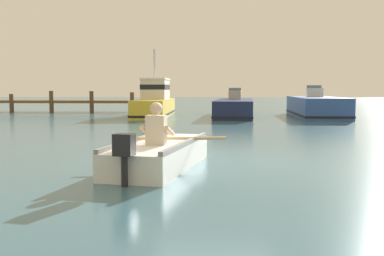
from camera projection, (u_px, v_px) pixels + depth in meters
ground_plane at (215, 160)px, 9.35m from camera, size 120.00×120.00×0.00m
wooden_dock at (55, 102)px, 27.71m from camera, size 10.23×1.64×1.27m
rowboat_with_person at (160, 154)px, 8.47m from camera, size 2.05×3.72×1.19m
moored_boat_yellow at (155, 102)px, 23.67m from camera, size 1.62×6.06×3.36m
moored_boat_navy at (234, 108)px, 23.31m from camera, size 2.29×6.73×1.42m
moored_boat_blue at (316, 107)px, 22.88m from camera, size 2.31×6.22×1.55m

